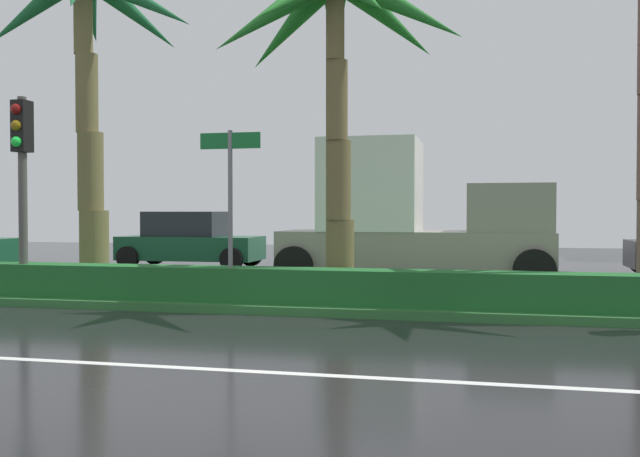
{
  "coord_description": "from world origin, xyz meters",
  "views": [
    {
      "loc": [
        2.67,
        -5.4,
        1.75
      ],
      "look_at": [
        -0.91,
        10.04,
        1.36
      ],
      "focal_mm": 40.39,
      "sensor_mm": 36.0,
      "label": 1
    }
  ],
  "objects_px": {
    "palm_tree_centre_left": "(335,29)",
    "traffic_signal_median_left": "(22,159)",
    "palm_tree_mid_left": "(85,32)",
    "street_name_sign": "(230,192)",
    "car_in_traffic_second": "(189,241)",
    "box_truck_lead": "(412,219)"
  },
  "relations": [
    {
      "from": "palm_tree_mid_left",
      "to": "street_name_sign",
      "type": "distance_m",
      "value": 5.2
    },
    {
      "from": "palm_tree_mid_left",
      "to": "palm_tree_centre_left",
      "type": "relative_size",
      "value": 1.11
    },
    {
      "from": "traffic_signal_median_left",
      "to": "car_in_traffic_second",
      "type": "height_order",
      "value": "traffic_signal_median_left"
    },
    {
      "from": "palm_tree_mid_left",
      "to": "box_truck_lead",
      "type": "bearing_deg",
      "value": 32.36
    },
    {
      "from": "palm_tree_mid_left",
      "to": "palm_tree_centre_left",
      "type": "distance_m",
      "value": 5.44
    },
    {
      "from": "palm_tree_mid_left",
      "to": "box_truck_lead",
      "type": "distance_m",
      "value": 8.4
    },
    {
      "from": "box_truck_lead",
      "to": "street_name_sign",
      "type": "bearing_deg",
      "value": -115.44
    },
    {
      "from": "street_name_sign",
      "to": "palm_tree_centre_left",
      "type": "bearing_deg",
      "value": 26.84
    },
    {
      "from": "street_name_sign",
      "to": "car_in_traffic_second",
      "type": "xyz_separation_m",
      "value": [
        -4.55,
        8.76,
        -1.25
      ]
    },
    {
      "from": "street_name_sign",
      "to": "traffic_signal_median_left",
      "type": "bearing_deg",
      "value": -179.25
    },
    {
      "from": "street_name_sign",
      "to": "car_in_traffic_second",
      "type": "bearing_deg",
      "value": 117.46
    },
    {
      "from": "palm_tree_centre_left",
      "to": "traffic_signal_median_left",
      "type": "bearing_deg",
      "value": -171.05
    },
    {
      "from": "car_in_traffic_second",
      "to": "street_name_sign",
      "type": "bearing_deg",
      "value": -62.54
    },
    {
      "from": "palm_tree_mid_left",
      "to": "traffic_signal_median_left",
      "type": "distance_m",
      "value": 3.14
    },
    {
      "from": "traffic_signal_median_left",
      "to": "palm_tree_centre_left",
      "type": "bearing_deg",
      "value": 8.95
    },
    {
      "from": "palm_tree_mid_left",
      "to": "traffic_signal_median_left",
      "type": "xyz_separation_m",
      "value": [
        -0.4,
        -1.55,
        -2.7
      ]
    },
    {
      "from": "palm_tree_centre_left",
      "to": "traffic_signal_median_left",
      "type": "xyz_separation_m",
      "value": [
        -5.79,
        -0.91,
        -2.31
      ]
    },
    {
      "from": "palm_tree_mid_left",
      "to": "palm_tree_centre_left",
      "type": "xyz_separation_m",
      "value": [
        5.38,
        -0.64,
        -0.4
      ]
    },
    {
      "from": "palm_tree_centre_left",
      "to": "street_name_sign",
      "type": "xyz_separation_m",
      "value": [
        -1.69,
        -0.86,
        -2.94
      ]
    },
    {
      "from": "traffic_signal_median_left",
      "to": "street_name_sign",
      "type": "height_order",
      "value": "traffic_signal_median_left"
    },
    {
      "from": "palm_tree_mid_left",
      "to": "street_name_sign",
      "type": "bearing_deg",
      "value": -22.07
    },
    {
      "from": "traffic_signal_median_left",
      "to": "street_name_sign",
      "type": "bearing_deg",
      "value": 0.75
    }
  ]
}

